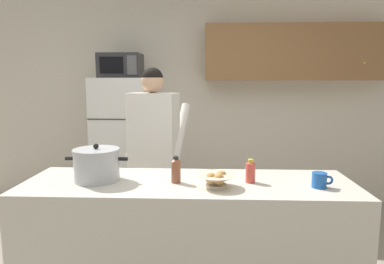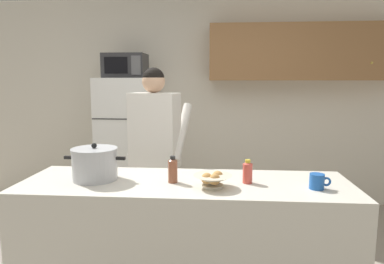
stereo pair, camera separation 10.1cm
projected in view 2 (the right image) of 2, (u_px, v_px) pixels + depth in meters
name	position (u px, v px, depth m)	size (l,w,h in m)	color
back_wall_unit	(222.00, 93.00, 4.41)	(6.00, 0.48, 2.60)	silver
kitchen_island	(186.00, 247.00, 2.35)	(2.17, 0.68, 0.92)	silver
refrigerator	(128.00, 145.00, 4.20)	(0.64, 0.68, 1.61)	white
microwave	(126.00, 66.00, 4.04)	(0.48, 0.37, 0.28)	#2D2D30
person_near_pot	(155.00, 140.00, 3.07)	(0.59, 0.52, 1.69)	black
cooking_pot	(95.00, 164.00, 2.32)	(0.42, 0.30, 0.25)	silver
coffee_mug	(317.00, 181.00, 2.12)	(0.13, 0.09, 0.10)	#1E59B2
bread_bowl	(213.00, 180.00, 2.15)	(0.24, 0.24, 0.10)	beige
bottle_near_edge	(248.00, 171.00, 2.25)	(0.06, 0.06, 0.15)	#D84C3F
bottle_mid_counter	(173.00, 170.00, 2.26)	(0.06, 0.06, 0.18)	brown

